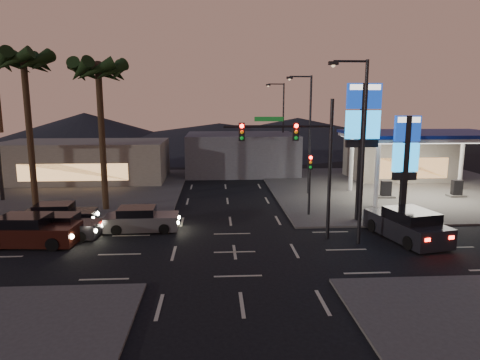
{
  "coord_description": "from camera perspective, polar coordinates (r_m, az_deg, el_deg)",
  "views": [
    {
      "loc": [
        -1.01,
        -21.52,
        7.76
      ],
      "look_at": [
        0.58,
        4.84,
        3.0
      ],
      "focal_mm": 32.0,
      "sensor_mm": 36.0,
      "label": 1
    }
  ],
  "objects": [
    {
      "name": "corner_lot_ne",
      "position": [
        41.91,
        20.57,
        -1.03
      ],
      "size": [
        24.0,
        24.0,
        0.12
      ],
      "primitive_type": "cube",
      "color": "#47443F",
      "rests_on": "ground"
    },
    {
      "name": "hill_right",
      "position": [
        83.25,
        7.69,
        6.51
      ],
      "size": [
        50.0,
        50.0,
        5.0
      ],
      "primitive_type": "cone",
      "color": "black",
      "rests_on": "ground"
    },
    {
      "name": "building_far_west",
      "position": [
        45.78,
        -19.92,
        2.38
      ],
      "size": [
        16.0,
        8.0,
        4.0
      ],
      "primitive_type": "cube",
      "color": "#726B5B",
      "rests_on": "ground"
    },
    {
      "name": "convenience_store",
      "position": [
        46.94,
        20.49,
        2.52
      ],
      "size": [
        10.0,
        6.0,
        4.0
      ],
      "primitive_type": "cube",
      "color": "#726B5B",
      "rests_on": "ground"
    },
    {
      "name": "ground",
      "position": [
        22.9,
        -0.72,
        -9.59
      ],
      "size": [
        140.0,
        140.0,
        0.0
      ],
      "primitive_type": "plane",
      "color": "black",
      "rests_on": "ground"
    },
    {
      "name": "hill_center",
      "position": [
        81.73,
        -2.75,
        6.17
      ],
      "size": [
        60.0,
        60.0,
        4.0
      ],
      "primitive_type": "cone",
      "color": "black",
      "rests_on": "ground"
    },
    {
      "name": "suv_station",
      "position": [
        26.51,
        21.39,
        -5.64
      ],
      "size": [
        3.35,
        5.75,
        1.81
      ],
      "color": "black",
      "rests_on": "ground"
    },
    {
      "name": "car_lane_b_mid",
      "position": [
        29.65,
        -23.05,
        -4.41
      ],
      "size": [
        4.63,
        2.07,
        1.49
      ],
      "color": "black",
      "rests_on": "ground"
    },
    {
      "name": "hill_left",
      "position": [
        85.11,
        -19.95,
        6.41
      ],
      "size": [
        40.0,
        40.0,
        6.0
      ],
      "primitive_type": "cone",
      "color": "black",
      "rests_on": "ground"
    },
    {
      "name": "streetlight_mid",
      "position": [
        36.43,
        8.99,
        6.88
      ],
      "size": [
        2.14,
        0.25,
        10.0
      ],
      "color": "black",
      "rests_on": "ground"
    },
    {
      "name": "streetlight_near",
      "position": [
        23.93,
        15.66,
        4.94
      ],
      "size": [
        2.14,
        0.25,
        10.0
      ],
      "color": "black",
      "rests_on": "ground"
    },
    {
      "name": "car_lane_a_front",
      "position": [
        27.16,
        -22.55,
        -5.78
      ],
      "size": [
        4.33,
        2.05,
        1.38
      ],
      "color": "black",
      "rests_on": "ground"
    },
    {
      "name": "car_lane_b_front",
      "position": [
        27.1,
        -13.06,
        -5.18
      ],
      "size": [
        4.58,
        2.01,
        1.48
      ],
      "color": "#545356",
      "rests_on": "ground"
    },
    {
      "name": "streetlight_far",
      "position": [
        50.18,
        5.55,
        7.84
      ],
      "size": [
        2.14,
        0.25,
        10.0
      ],
      "color": "black",
      "rests_on": "ground"
    },
    {
      "name": "building_far_mid",
      "position": [
        47.94,
        0.17,
        3.56
      ],
      "size": [
        12.0,
        9.0,
        4.4
      ],
      "primitive_type": "cube",
      "color": "#4C4C51",
      "rests_on": "ground"
    },
    {
      "name": "pylon_sign_short",
      "position": [
        28.83,
        21.23,
        3.34
      ],
      "size": [
        1.6,
        0.35,
        7.0
      ],
      "color": "black",
      "rests_on": "ground"
    },
    {
      "name": "corner_lot_nw",
      "position": [
        41.13,
        -24.76,
        -1.52
      ],
      "size": [
        24.0,
        24.0,
        0.12
      ],
      "primitive_type": "cube",
      "color": "#47443F",
      "rests_on": "ground"
    },
    {
      "name": "palm_a",
      "position": [
        32.08,
        -18.33,
        12.69
      ],
      "size": [
        4.41,
        4.41,
        10.86
      ],
      "color": "black",
      "rests_on": "ground"
    },
    {
      "name": "palm_b",
      "position": [
        33.71,
        -26.84,
        12.91
      ],
      "size": [
        4.41,
        4.41,
        11.46
      ],
      "color": "black",
      "rests_on": "ground"
    },
    {
      "name": "pedestal_signal",
      "position": [
        29.64,
        9.29,
        0.69
      ],
      "size": [
        0.32,
        0.39,
        4.3
      ],
      "color": "black",
      "rests_on": "ground"
    },
    {
      "name": "car_lane_a_mid",
      "position": [
        26.48,
        -26.22,
        -6.15
      ],
      "size": [
        5.29,
        2.49,
        1.68
      ],
      "color": "black",
      "rests_on": "ground"
    },
    {
      "name": "traffic_signal_mast",
      "position": [
        24.12,
        7.99,
        4.09
      ],
      "size": [
        6.1,
        0.39,
        8.0
      ],
      "color": "black",
      "rests_on": "ground"
    },
    {
      "name": "gas_station",
      "position": [
        37.69,
        23.5,
        5.3
      ],
      "size": [
        12.2,
        8.2,
        5.47
      ],
      "color": "silver",
      "rests_on": "ground"
    },
    {
      "name": "pylon_sign_tall",
      "position": [
        28.68,
        16.05,
        7.09
      ],
      "size": [
        2.2,
        0.35,
        9.0
      ],
      "color": "black",
      "rests_on": "ground"
    }
  ]
}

